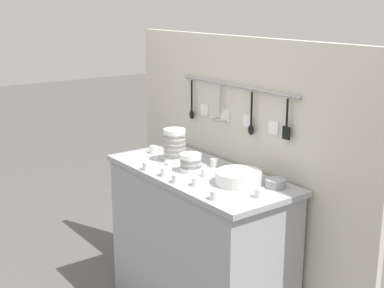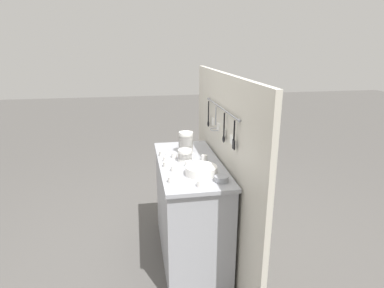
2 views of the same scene
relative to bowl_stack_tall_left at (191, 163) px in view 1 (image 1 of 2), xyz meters
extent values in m
cube|color=#9EA0A8|center=(0.03, 0.04, -0.07)|extent=(1.22, 0.53, 0.03)
cube|color=#9EA0A8|center=(0.03, 0.04, -0.53)|extent=(1.17, 0.51, 0.91)
cube|color=beige|center=(0.03, 0.34, -0.15)|extent=(2.02, 0.04, 1.68)
cylinder|color=#93969E|center=(0.03, 0.31, 0.41)|extent=(0.97, 0.01, 0.01)
sphere|color=#93969E|center=(-0.46, 0.31, 0.41)|extent=(0.02, 0.02, 0.02)
sphere|color=#93969E|center=(0.51, 0.31, 0.41)|extent=(0.02, 0.02, 0.02)
cylinder|color=black|center=(-0.39, 0.29, 0.30)|extent=(0.01, 0.01, 0.20)
ellipsoid|color=black|center=(-0.39, 0.29, 0.18)|extent=(0.04, 0.02, 0.06)
cylinder|color=#93969E|center=(-0.39, 0.30, 0.41)|extent=(0.01, 0.01, 0.02)
cylinder|color=#93969E|center=(-0.10, 0.29, 0.32)|extent=(0.01, 0.01, 0.17)
torus|color=#93969E|center=(-0.10, 0.29, 0.19)|extent=(0.10, 0.10, 0.01)
cylinder|color=#93969E|center=(-0.10, 0.30, 0.41)|extent=(0.01, 0.01, 0.02)
cylinder|color=black|center=(0.18, 0.29, 0.30)|extent=(0.01, 0.01, 0.19)
ellipsoid|color=black|center=(0.18, 0.29, 0.18)|extent=(0.04, 0.02, 0.06)
cylinder|color=#93969E|center=(0.18, 0.30, 0.41)|extent=(0.01, 0.01, 0.02)
cylinder|color=black|center=(0.45, 0.29, 0.32)|extent=(0.01, 0.01, 0.15)
cube|color=black|center=(0.45, 0.29, 0.22)|extent=(0.05, 0.01, 0.07)
cylinder|color=#93969E|center=(0.45, 0.30, 0.41)|extent=(0.01, 0.01, 0.02)
cube|color=white|center=(-0.28, 0.31, 0.22)|extent=(0.07, 0.01, 0.07)
cube|color=white|center=(-0.07, 0.31, 0.22)|extent=(0.07, 0.01, 0.07)
cube|color=white|center=(0.13, 0.31, 0.22)|extent=(0.07, 0.01, 0.07)
cube|color=white|center=(0.33, 0.31, 0.22)|extent=(0.07, 0.01, 0.07)
cylinder|color=white|center=(0.00, 0.00, -0.03)|extent=(0.12, 0.12, 0.05)
cylinder|color=white|center=(0.00, 0.00, 0.00)|extent=(0.12, 0.12, 0.05)
cylinder|color=white|center=(0.00, 0.00, 0.03)|extent=(0.12, 0.12, 0.05)
cylinder|color=white|center=(-0.23, 0.04, -0.03)|extent=(0.13, 0.13, 0.05)
cylinder|color=white|center=(-0.23, 0.04, 0.00)|extent=(0.13, 0.13, 0.05)
cylinder|color=white|center=(-0.23, 0.04, 0.03)|extent=(0.13, 0.13, 0.05)
cylinder|color=white|center=(-0.23, 0.04, 0.06)|extent=(0.13, 0.13, 0.05)
cylinder|color=white|center=(-0.23, 0.04, 0.09)|extent=(0.13, 0.13, 0.05)
cylinder|color=white|center=(-0.23, 0.04, 0.12)|extent=(0.13, 0.13, 0.05)
cylinder|color=white|center=(0.32, 0.08, -0.05)|extent=(0.25, 0.25, 0.01)
cylinder|color=white|center=(0.32, 0.08, -0.04)|extent=(0.25, 0.25, 0.01)
cylinder|color=white|center=(0.32, 0.08, -0.03)|extent=(0.25, 0.25, 0.01)
cylinder|color=white|center=(0.32, 0.08, -0.02)|extent=(0.25, 0.25, 0.01)
cylinder|color=white|center=(0.32, 0.08, -0.01)|extent=(0.25, 0.25, 0.01)
cylinder|color=white|center=(0.32, 0.08, 0.00)|extent=(0.25, 0.25, 0.01)
cylinder|color=white|center=(0.32, 0.08, 0.01)|extent=(0.25, 0.25, 0.01)
cylinder|color=#93969E|center=(0.48, 0.20, -0.03)|extent=(0.11, 0.11, 0.04)
cylinder|color=white|center=(0.01, 0.17, -0.03)|extent=(0.05, 0.05, 0.05)
cylinder|color=white|center=(-0.02, -0.16, -0.03)|extent=(0.05, 0.05, 0.05)
cylinder|color=white|center=(0.13, 0.01, -0.03)|extent=(0.05, 0.05, 0.05)
cylinder|color=white|center=(0.54, 0.03, -0.03)|extent=(0.05, 0.05, 0.05)
cylinder|color=white|center=(0.11, -0.18, -0.03)|extent=(0.05, 0.05, 0.05)
cylinder|color=white|center=(-0.11, -0.08, -0.03)|extent=(0.05, 0.05, 0.05)
cylinder|color=white|center=(-0.17, -0.19, -0.03)|extent=(0.05, 0.05, 0.05)
cylinder|color=white|center=(0.43, -0.17, -0.03)|extent=(0.05, 0.05, 0.05)
cylinder|color=white|center=(0.21, -0.12, -0.03)|extent=(0.05, 0.05, 0.05)
cylinder|color=white|center=(-0.45, 0.04, -0.03)|extent=(0.05, 0.05, 0.05)
camera|label=1|loc=(2.34, -1.71, 0.89)|focal=50.00mm
camera|label=2|loc=(2.59, -0.39, 0.92)|focal=30.00mm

